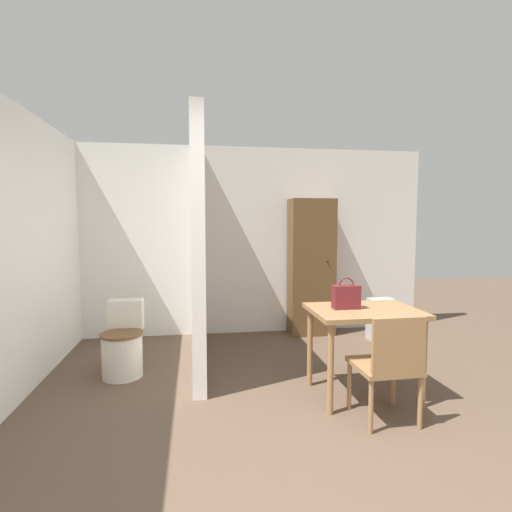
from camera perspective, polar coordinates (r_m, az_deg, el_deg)
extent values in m
cube|color=white|center=(5.42, -2.39, 2.16)|extent=(5.11, 0.12, 2.50)
cube|color=white|center=(3.87, -31.70, 0.36)|extent=(0.12, 4.53, 2.50)
cube|color=white|center=(4.32, -8.38, 1.42)|extent=(0.12, 2.03, 2.50)
cube|color=#997047|center=(3.56, 15.18, -7.60)|extent=(0.90, 0.68, 0.04)
cylinder|color=#997047|center=(3.28, 10.59, -15.59)|extent=(0.05, 0.05, 0.73)
cylinder|color=#997047|center=(3.60, 22.80, -13.99)|extent=(0.05, 0.05, 0.73)
cylinder|color=#997047|center=(3.79, 7.70, -12.74)|extent=(0.05, 0.05, 0.73)
cylinder|color=#997047|center=(4.07, 18.58, -11.69)|extent=(0.05, 0.05, 0.73)
cube|color=#997047|center=(3.29, 17.79, -14.73)|extent=(0.45, 0.45, 0.04)
cube|color=#997047|center=(3.05, 19.73, -12.00)|extent=(0.40, 0.04, 0.41)
cylinder|color=#997047|center=(3.46, 13.19, -17.51)|extent=(0.04, 0.04, 0.40)
cylinder|color=#997047|center=(3.61, 19.05, -16.63)|extent=(0.04, 0.04, 0.40)
cylinder|color=#997047|center=(3.14, 16.09, -19.98)|extent=(0.04, 0.04, 0.40)
cylinder|color=#997047|center=(3.31, 22.42, -18.79)|extent=(0.04, 0.04, 0.40)
cylinder|color=silver|center=(4.21, -18.56, -13.39)|extent=(0.38, 0.38, 0.41)
cylinder|color=brown|center=(4.15, -18.65, -10.53)|extent=(0.41, 0.41, 0.02)
cube|color=silver|center=(4.36, -18.10, -7.89)|extent=(0.35, 0.18, 0.30)
cube|color=maroon|center=(3.51, 12.75, -5.75)|extent=(0.23, 0.10, 0.20)
torus|color=maroon|center=(3.49, 12.78, -4.13)|extent=(0.14, 0.01, 0.14)
cube|color=brown|center=(5.39, 7.90, -1.57)|extent=(0.59, 0.35, 1.81)
sphere|color=black|center=(5.25, 10.18, -0.78)|extent=(0.02, 0.02, 0.02)
cube|color=#BCBCC1|center=(5.44, 17.35, -8.57)|extent=(0.32, 0.19, 0.53)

